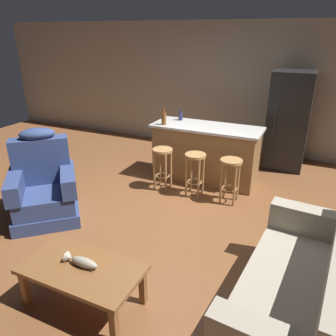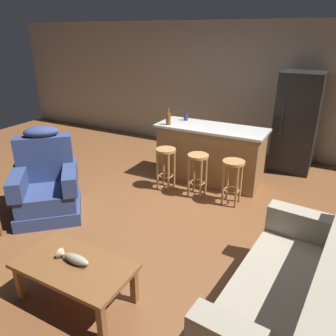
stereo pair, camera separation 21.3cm
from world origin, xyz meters
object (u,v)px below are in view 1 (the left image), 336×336
coffee_table (82,272)px  kitchen_island (206,153)px  bar_stool_right (230,173)px  bottle_tall_green (164,118)px  couch (301,292)px  bottle_short_amber (181,116)px  recliner_near_lamp (44,188)px  bar_stool_left (163,161)px  refrigerator (288,121)px  fish_figurine (81,262)px  bar_stool_middle (195,167)px

coffee_table → kitchen_island: bearing=88.5°
bar_stool_right → bottle_tall_green: 1.46m
couch → bottle_short_amber: (-2.29, 2.74, 0.69)m
recliner_near_lamp → bar_stool_left: size_ratio=1.76×
coffee_table → couch: size_ratio=0.56×
kitchen_island → refrigerator: bearing=46.2°
coffee_table → fish_figurine: size_ratio=3.24×
bottle_tall_green → couch: bearing=-44.1°
recliner_near_lamp → bottle_tall_green: bearing=111.6°
couch → recliner_near_lamp: (-3.33, 0.48, 0.08)m
couch → bottle_tall_green: size_ratio=7.05×
fish_figurine → refrigerator: bearing=74.0°
coffee_table → bar_stool_middle: (0.13, 2.54, 0.11)m
fish_figurine → recliner_near_lamp: bearing=144.5°
bar_stool_right → couch: bearing=-59.4°
refrigerator → bottle_short_amber: size_ratio=8.74×
coffee_table → bar_stool_left: (-0.42, 2.54, 0.11)m
recliner_near_lamp → bottle_short_amber: recliner_near_lamp is taller
recliner_near_lamp → bar_stool_left: (1.09, 1.45, 0.05)m
recliner_near_lamp → bar_stool_middle: bearing=89.3°
bar_stool_right → bottle_short_amber: bearing=144.9°
bottle_tall_green → bottle_short_amber: size_ratio=1.38×
kitchen_island → refrigerator: refrigerator is taller
bar_stool_right → kitchen_island: bearing=133.7°
couch → bottle_tall_green: (-2.42, 2.34, 0.71)m
fish_figurine → kitchen_island: kitchen_island is taller
bottle_short_amber → bottle_tall_green: bearing=-108.4°
bar_stool_right → refrigerator: refrigerator is taller
coffee_table → bottle_short_amber: size_ratio=5.46×
bar_stool_left → refrigerator: refrigerator is taller
fish_figurine → kitchen_island: size_ratio=0.19×
bar_stool_left → refrigerator: 2.50m
kitchen_island → bottle_tall_green: bottle_tall_green is taller
recliner_near_lamp → bottle_tall_green: (0.91, 1.86, 0.63)m
fish_figurine → recliner_near_lamp: 1.83m
kitchen_island → bottle_tall_green: bearing=-161.9°
bottle_tall_green → bottle_short_amber: bearing=71.6°
bar_stool_middle → coffee_table: bearing=-93.0°
couch → bar_stool_middle: couch is taller
bar_stool_middle → recliner_near_lamp: bearing=-138.5°
recliner_near_lamp → bar_stool_right: (2.19, 1.45, 0.05)m
bar_stool_middle → bar_stool_right: bearing=0.0°
bar_stool_right → bottle_short_amber: size_ratio=3.37×
bar_stool_left → bottle_tall_green: (-0.17, 0.41, 0.58)m
refrigerator → bottle_short_amber: bearing=-148.9°
bar_stool_left → fish_figurine: bearing=-80.8°
coffee_table → bottle_tall_green: size_ratio=3.94×
bottle_short_amber → couch: bearing=-50.1°
fish_figurine → bar_stool_left: size_ratio=0.50×
recliner_near_lamp → couch: bearing=39.6°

